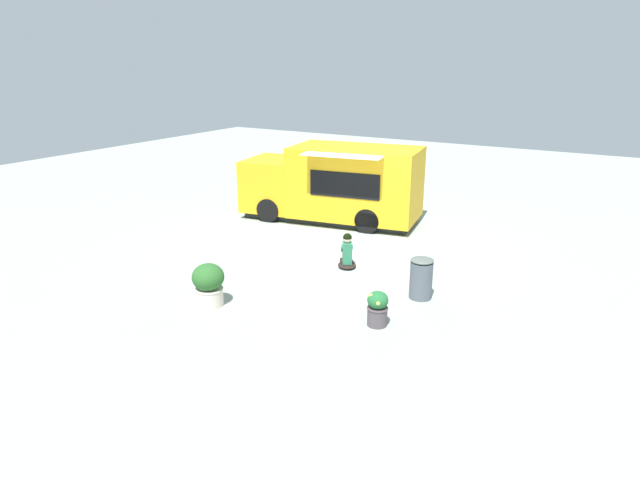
% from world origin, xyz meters
% --- Properties ---
extents(ground_plane, '(40.00, 40.00, 0.00)m').
position_xyz_m(ground_plane, '(0.00, 0.00, 0.00)').
color(ground_plane, '#91A095').
extents(food_truck, '(3.14, 5.73, 2.33)m').
position_xyz_m(food_truck, '(2.16, 1.73, 1.11)').
color(food_truck, gold).
rests_on(food_truck, ground_plane).
extents(person_customer, '(0.78, 0.66, 0.87)m').
position_xyz_m(person_customer, '(-1.29, -0.55, 0.34)').
color(person_customer, black).
rests_on(person_customer, ground_plane).
extents(planter_flowering_near, '(0.41, 0.41, 0.69)m').
position_xyz_m(planter_flowering_near, '(-3.74, -2.50, 0.36)').
color(planter_flowering_near, '#4E4549').
rests_on(planter_flowering_near, ground_plane).
extents(planter_flowering_far, '(0.66, 0.66, 0.90)m').
position_xyz_m(planter_flowering_far, '(-4.68, 0.87, 0.47)').
color(planter_flowering_far, beige).
rests_on(planter_flowering_far, ground_plane).
extents(trash_bin, '(0.49, 0.49, 0.90)m').
position_xyz_m(trash_bin, '(-2.11, -2.75, 0.46)').
color(trash_bin, '#50565E').
rests_on(trash_bin, ground_plane).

